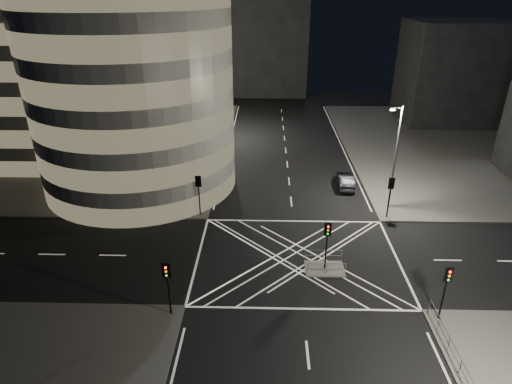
{
  "coord_description": "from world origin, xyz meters",
  "views": [
    {
      "loc": [
        -2.59,
        -28.7,
        19.75
      ],
      "look_at": [
        -3.48,
        5.94,
        3.0
      ],
      "focal_mm": 30.0,
      "sensor_mm": 36.0,
      "label": 1
    }
  ],
  "objects_px": {
    "traffic_signal_island": "(327,237)",
    "sedan": "(346,181)",
    "traffic_signal_fl": "(199,188)",
    "street_lamp_right_far": "(395,155)",
    "street_lamp_left_far": "(218,100)",
    "street_lamp_left_near": "(198,142)",
    "traffic_signal_nl": "(167,279)",
    "traffic_signal_fr": "(390,190)",
    "central_island": "(324,269)",
    "traffic_signal_nr": "(446,284)"
  },
  "relations": [
    {
      "from": "traffic_signal_nl",
      "to": "sedan",
      "type": "relative_size",
      "value": 0.87
    },
    {
      "from": "traffic_signal_fl",
      "to": "central_island",
      "type": "bearing_deg",
      "value": -37.54
    },
    {
      "from": "traffic_signal_fl",
      "to": "street_lamp_left_near",
      "type": "distance_m",
      "value": 5.86
    },
    {
      "from": "traffic_signal_fr",
      "to": "sedan",
      "type": "distance_m",
      "value": 7.72
    },
    {
      "from": "traffic_signal_fr",
      "to": "sedan",
      "type": "height_order",
      "value": "traffic_signal_fr"
    },
    {
      "from": "central_island",
      "to": "traffic_signal_island",
      "type": "height_order",
      "value": "traffic_signal_island"
    },
    {
      "from": "central_island",
      "to": "traffic_signal_island",
      "type": "xyz_separation_m",
      "value": [
        0.0,
        0.0,
        2.84
      ]
    },
    {
      "from": "traffic_signal_fl",
      "to": "traffic_signal_nl",
      "type": "height_order",
      "value": "same"
    },
    {
      "from": "central_island",
      "to": "street_lamp_left_near",
      "type": "height_order",
      "value": "street_lamp_left_near"
    },
    {
      "from": "traffic_signal_fl",
      "to": "street_lamp_right_far",
      "type": "relative_size",
      "value": 0.4
    },
    {
      "from": "traffic_signal_fr",
      "to": "traffic_signal_island",
      "type": "height_order",
      "value": "same"
    },
    {
      "from": "traffic_signal_nl",
      "to": "traffic_signal_island",
      "type": "relative_size",
      "value": 1.0
    },
    {
      "from": "central_island",
      "to": "traffic_signal_fr",
      "type": "relative_size",
      "value": 0.75
    },
    {
      "from": "traffic_signal_island",
      "to": "sedan",
      "type": "xyz_separation_m",
      "value": [
        4.03,
        15.18,
        -2.16
      ]
    },
    {
      "from": "sedan",
      "to": "street_lamp_left_near",
      "type": "bearing_deg",
      "value": 9.85
    },
    {
      "from": "traffic_signal_fl",
      "to": "street_lamp_left_near",
      "type": "height_order",
      "value": "street_lamp_left_near"
    },
    {
      "from": "traffic_signal_nr",
      "to": "traffic_signal_island",
      "type": "bearing_deg",
      "value": 142.07
    },
    {
      "from": "traffic_signal_fr",
      "to": "traffic_signal_nl",
      "type": "bearing_deg",
      "value": -142.31
    },
    {
      "from": "traffic_signal_fl",
      "to": "street_lamp_right_far",
      "type": "bearing_deg",
      "value": 6.88
    },
    {
      "from": "central_island",
      "to": "street_lamp_right_far",
      "type": "distance_m",
      "value": 13.98
    },
    {
      "from": "traffic_signal_nr",
      "to": "street_lamp_left_far",
      "type": "relative_size",
      "value": 0.4
    },
    {
      "from": "central_island",
      "to": "street_lamp_left_far",
      "type": "xyz_separation_m",
      "value": [
        -11.44,
        31.5,
        5.47
      ]
    },
    {
      "from": "traffic_signal_nl",
      "to": "street_lamp_left_far",
      "type": "height_order",
      "value": "street_lamp_left_far"
    },
    {
      "from": "traffic_signal_nl",
      "to": "central_island",
      "type": "bearing_deg",
      "value": 26.14
    },
    {
      "from": "street_lamp_left_near",
      "to": "traffic_signal_nl",
      "type": "bearing_deg",
      "value": -88.06
    },
    {
      "from": "street_lamp_right_far",
      "to": "traffic_signal_fr",
      "type": "bearing_deg",
      "value": -106.11
    },
    {
      "from": "traffic_signal_nl",
      "to": "street_lamp_left_near",
      "type": "relative_size",
      "value": 0.4
    },
    {
      "from": "traffic_signal_island",
      "to": "sedan",
      "type": "relative_size",
      "value": 0.87
    },
    {
      "from": "central_island",
      "to": "street_lamp_left_far",
      "type": "height_order",
      "value": "street_lamp_left_far"
    },
    {
      "from": "street_lamp_left_near",
      "to": "street_lamp_left_far",
      "type": "height_order",
      "value": "same"
    },
    {
      "from": "traffic_signal_nl",
      "to": "sedan",
      "type": "xyz_separation_m",
      "value": [
        14.83,
        20.48,
        -2.16
      ]
    },
    {
      "from": "traffic_signal_fr",
      "to": "street_lamp_left_near",
      "type": "relative_size",
      "value": 0.4
    },
    {
      "from": "traffic_signal_island",
      "to": "street_lamp_left_far",
      "type": "relative_size",
      "value": 0.4
    },
    {
      "from": "traffic_signal_nr",
      "to": "street_lamp_left_near",
      "type": "height_order",
      "value": "street_lamp_left_near"
    },
    {
      "from": "street_lamp_right_far",
      "to": "sedan",
      "type": "relative_size",
      "value": 2.17
    },
    {
      "from": "traffic_signal_nr",
      "to": "street_lamp_left_far",
      "type": "bearing_deg",
      "value": 116.36
    },
    {
      "from": "traffic_signal_fr",
      "to": "traffic_signal_island",
      "type": "xyz_separation_m",
      "value": [
        -6.8,
        -8.3,
        0.0
      ]
    },
    {
      "from": "traffic_signal_nl",
      "to": "street_lamp_left_far",
      "type": "xyz_separation_m",
      "value": [
        -0.64,
        36.8,
        2.63
      ]
    },
    {
      "from": "traffic_signal_nr",
      "to": "sedan",
      "type": "height_order",
      "value": "traffic_signal_nr"
    },
    {
      "from": "street_lamp_left_far",
      "to": "traffic_signal_island",
      "type": "bearing_deg",
      "value": -70.05
    },
    {
      "from": "sedan",
      "to": "traffic_signal_island",
      "type": "bearing_deg",
      "value": 78.79
    },
    {
      "from": "traffic_signal_island",
      "to": "street_lamp_left_near",
      "type": "xyz_separation_m",
      "value": [
        -11.44,
        13.5,
        2.63
      ]
    },
    {
      "from": "traffic_signal_fr",
      "to": "traffic_signal_fl",
      "type": "bearing_deg",
      "value": 180.0
    },
    {
      "from": "traffic_signal_fl",
      "to": "street_lamp_left_near",
      "type": "bearing_deg",
      "value": 96.97
    },
    {
      "from": "traffic_signal_island",
      "to": "street_lamp_right_far",
      "type": "distance_m",
      "value": 13.13
    },
    {
      "from": "traffic_signal_island",
      "to": "street_lamp_left_far",
      "type": "xyz_separation_m",
      "value": [
        -11.44,
        31.5,
        2.63
      ]
    },
    {
      "from": "traffic_signal_nl",
      "to": "traffic_signal_fr",
      "type": "xyz_separation_m",
      "value": [
        17.6,
        13.6,
        0.0
      ]
    },
    {
      "from": "central_island",
      "to": "street_lamp_left_near",
      "type": "relative_size",
      "value": 0.3
    },
    {
      "from": "street_lamp_left_near",
      "to": "traffic_signal_fl",
      "type": "bearing_deg",
      "value": -83.03
    },
    {
      "from": "traffic_signal_fl",
      "to": "traffic_signal_island",
      "type": "height_order",
      "value": "same"
    }
  ]
}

